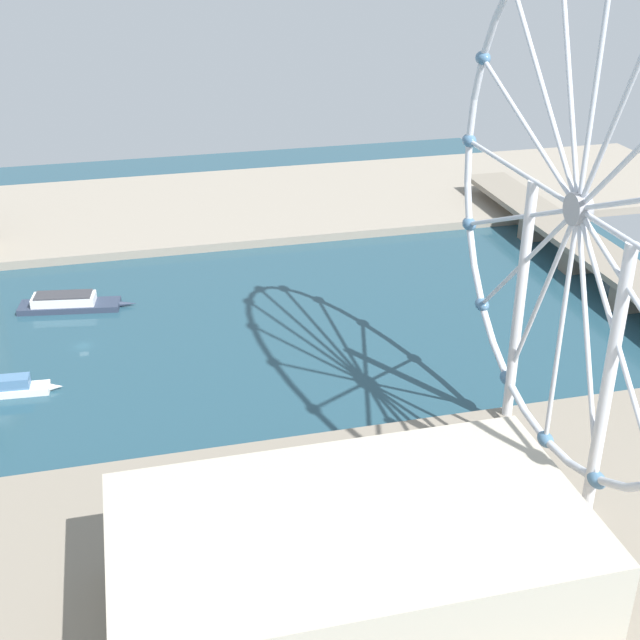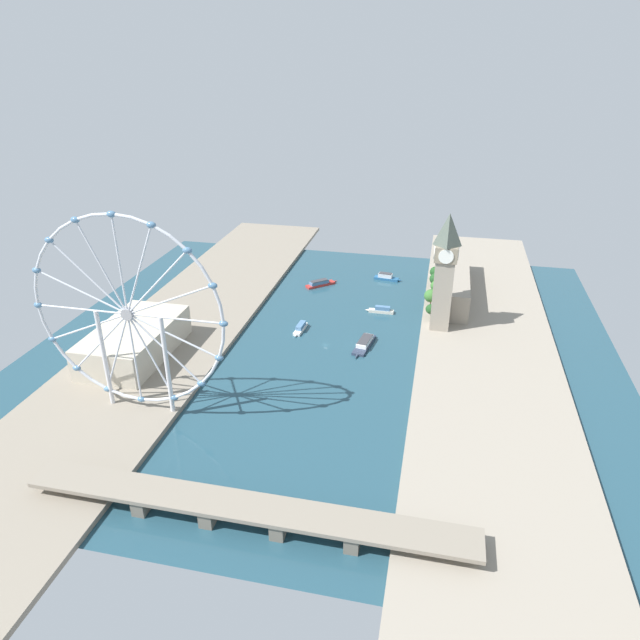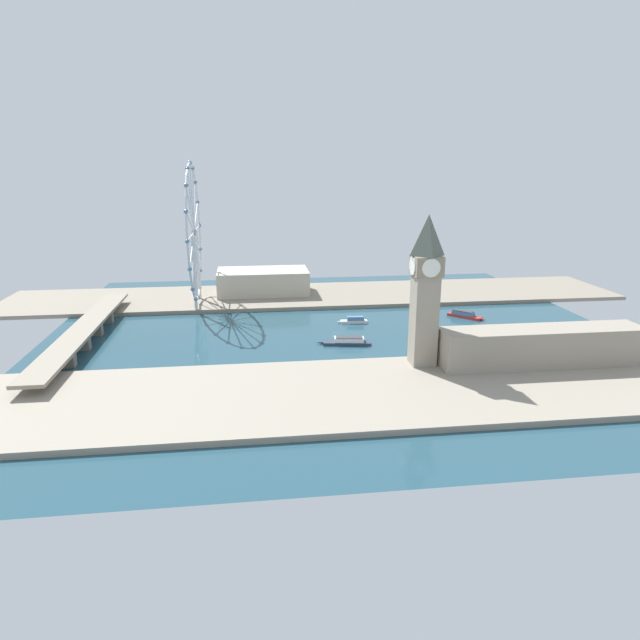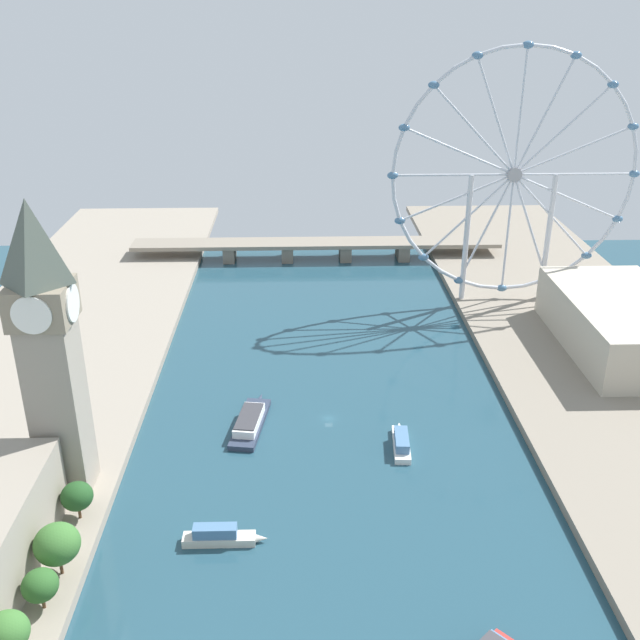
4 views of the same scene
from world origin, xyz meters
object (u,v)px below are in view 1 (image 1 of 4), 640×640
river_bridge (611,267)px  riverside_hall (351,566)px  tour_boat_4 (68,303)px  tour_boat_1 (10,387)px  ferris_wheel (578,213)px

river_bridge → riverside_hall: bearing=-45.7°
riverside_hall → tour_boat_4: 150.91m
tour_boat_1 → river_bridge: bearing=10.9°
ferris_wheel → tour_boat_1: ferris_wheel is taller
riverside_hall → tour_boat_4: riverside_hall is taller
ferris_wheel → tour_boat_1: (-61.27, -115.83, -57.19)m
riverside_hall → tour_boat_1: (-93.98, -62.76, -11.13)m
ferris_wheel → riverside_hall: 77.51m
riverside_hall → tour_boat_1: 113.55m
tour_boat_1 → ferris_wheel: bearing=-23.9°
ferris_wheel → riverside_hall: bearing=-58.4°
river_bridge → tour_boat_1: bearing=-83.1°
river_bridge → tour_boat_4: river_bridge is taller
riverside_hall → river_bridge: size_ratio=0.40×
ferris_wheel → river_bridge: size_ratio=0.56×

